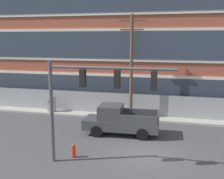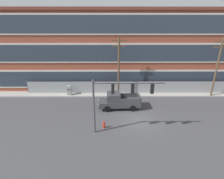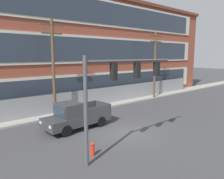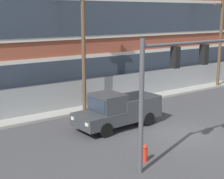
# 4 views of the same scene
# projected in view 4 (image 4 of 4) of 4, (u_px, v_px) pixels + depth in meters

# --- Properties ---
(ground_plane) EXTENTS (160.00, 160.00, 0.00)m
(ground_plane) POSITION_uv_depth(u_px,v_px,m) (185.00, 135.00, 18.56)
(ground_plane) COLOR #424244
(sidewalk_building_side) EXTENTS (80.00, 2.04, 0.16)m
(sidewalk_building_side) POSITION_uv_depth(u_px,v_px,m) (106.00, 104.00, 24.60)
(sidewalk_building_side) COLOR #9E9B93
(sidewalk_building_side) RESTS_ON ground
(brick_mill_building) EXTENTS (54.65, 10.95, 12.18)m
(brick_mill_building) POSITION_uv_depth(u_px,v_px,m) (30.00, 17.00, 26.62)
(brick_mill_building) COLOR brown
(brick_mill_building) RESTS_ON ground
(chain_link_fence) EXTENTS (35.98, 0.06, 2.00)m
(chain_link_fence) POSITION_uv_depth(u_px,v_px,m) (127.00, 87.00, 25.83)
(chain_link_fence) COLOR gray
(chain_link_fence) RESTS_ON ground
(traffic_signal_mast) EXTENTS (6.54, 0.43, 5.50)m
(traffic_signal_mast) POSITION_uv_depth(u_px,v_px,m) (181.00, 70.00, 14.54)
(traffic_signal_mast) COLOR #4C4C51
(traffic_signal_mast) RESTS_ON ground
(pickup_truck_dark_grey) EXTENTS (5.34, 2.25, 2.07)m
(pickup_truck_dark_grey) POSITION_uv_depth(u_px,v_px,m) (116.00, 111.00, 19.55)
(pickup_truck_dark_grey) COLOR #383A3D
(pickup_truck_dark_grey) RESTS_ON ground
(utility_pole_near_corner) EXTENTS (2.15, 0.26, 8.52)m
(utility_pole_near_corner) POSITION_uv_depth(u_px,v_px,m) (83.00, 42.00, 21.78)
(utility_pole_near_corner) COLOR brown
(utility_pole_near_corner) RESTS_ON ground
(utility_pole_midblock) EXTENTS (2.45, 0.26, 8.36)m
(utility_pole_midblock) POSITION_uv_depth(u_px,v_px,m) (221.00, 34.00, 29.46)
(utility_pole_midblock) COLOR brown
(utility_pole_midblock) RESTS_ON ground
(fire_hydrant) EXTENTS (0.24, 0.24, 0.78)m
(fire_hydrant) POSITION_uv_depth(u_px,v_px,m) (145.00, 153.00, 15.18)
(fire_hydrant) COLOR red
(fire_hydrant) RESTS_ON ground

